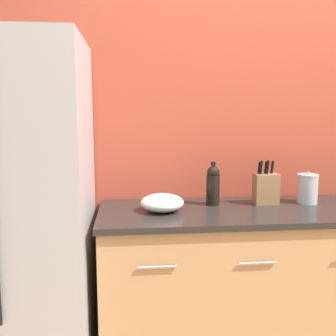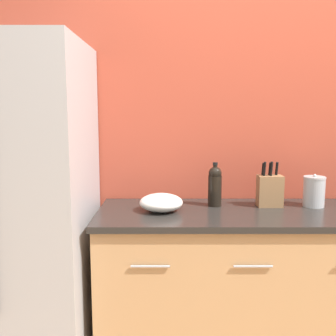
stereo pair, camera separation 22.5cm
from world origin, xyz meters
TOP-DOWN VIEW (x-y plane):
  - wall_back at (0.00, 1.24)m, footprint 10.00×0.05m
  - counter_unit at (0.01, 0.89)m, footprint 2.21×0.64m
  - refrigerator at (-1.54, 0.82)m, footprint 0.82×0.80m
  - knife_block at (-0.07, 0.99)m, footprint 0.15×0.09m
  - wine_bottle at (-0.40, 1.00)m, footprint 0.08×0.08m
  - steel_canister at (0.20, 0.99)m, footprint 0.13×0.13m
  - mixing_bowl at (-0.72, 0.88)m, footprint 0.25×0.25m

SIDE VIEW (x-z plane):
  - counter_unit at x=0.01m, z-range 0.01..0.91m
  - refrigerator at x=-1.54m, z-range 0.00..1.84m
  - mixing_bowl at x=-0.72m, z-range 0.90..1.00m
  - steel_canister at x=0.20m, z-range 0.89..1.09m
  - knife_block at x=-0.07m, z-range 0.86..1.14m
  - wine_bottle at x=-0.40m, z-range 0.89..1.16m
  - wall_back at x=0.00m, z-range 0.00..2.60m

